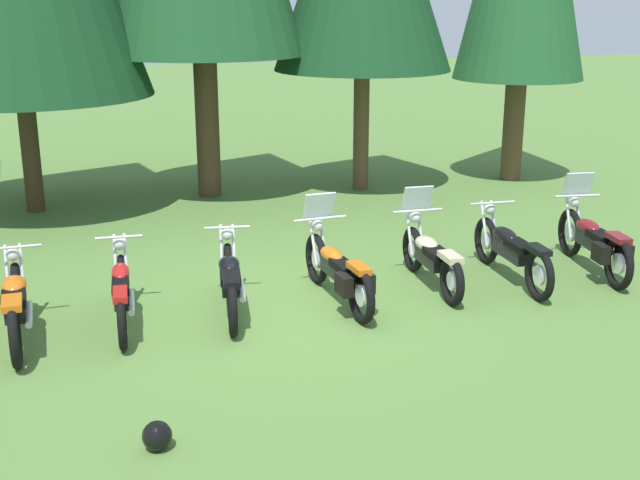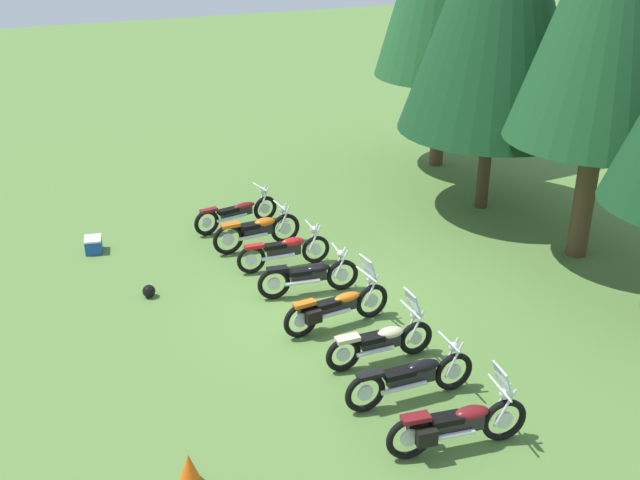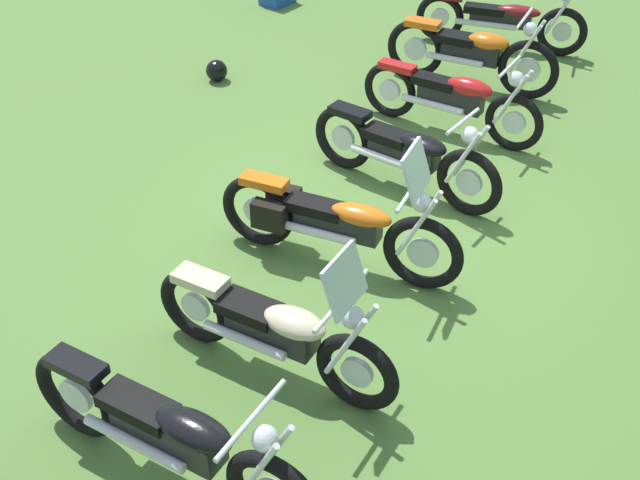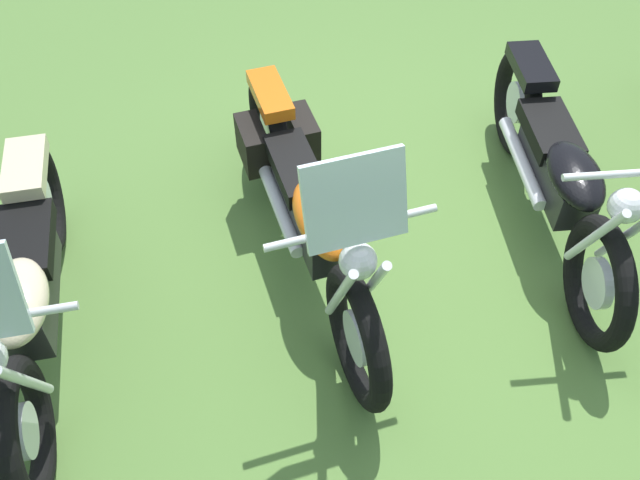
# 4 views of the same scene
# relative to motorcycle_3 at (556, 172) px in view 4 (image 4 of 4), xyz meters

# --- Properties ---
(ground_plane) EXTENTS (80.00, 80.00, 0.00)m
(ground_plane) POSITION_rel_motorcycle_3_xyz_m (0.76, 0.08, -0.45)
(ground_plane) COLOR #547A38
(motorcycle_3) EXTENTS (0.61, 2.23, 1.01)m
(motorcycle_3) POSITION_rel_motorcycle_3_xyz_m (0.00, 0.00, 0.00)
(motorcycle_3) COLOR black
(motorcycle_3) RESTS_ON ground_plane
(motorcycle_4) EXTENTS (0.78, 2.35, 1.38)m
(motorcycle_4) POSITION_rel_motorcycle_3_xyz_m (1.47, -0.02, 0.02)
(motorcycle_4) COLOR black
(motorcycle_4) RESTS_ON ground_plane
(motorcycle_5) EXTENTS (0.77, 2.16, 1.35)m
(motorcycle_5) POSITION_rel_motorcycle_3_xyz_m (2.92, 0.25, 0.01)
(motorcycle_5) COLOR black
(motorcycle_5) RESTS_ON ground_plane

